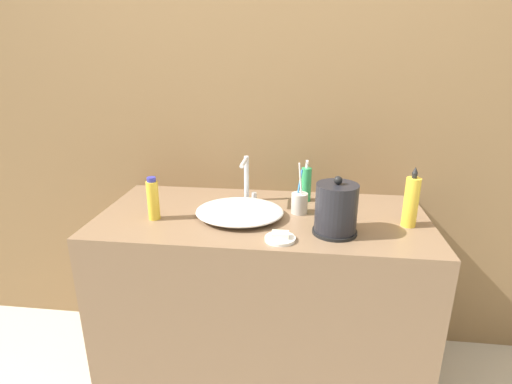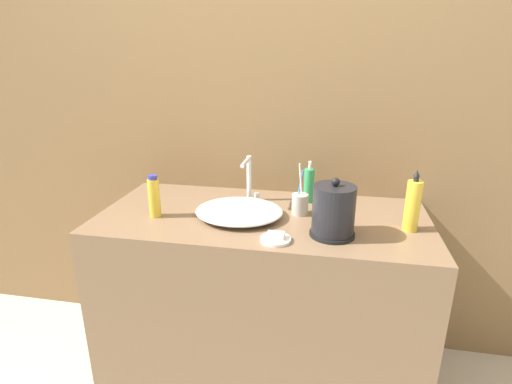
% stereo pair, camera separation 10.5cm
% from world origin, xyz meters
% --- Properties ---
extents(wall_back, '(6.00, 0.04, 2.60)m').
position_xyz_m(wall_back, '(0.00, 0.66, 1.30)').
color(wall_back, olive).
rests_on(wall_back, ground_plane).
extents(vanity_counter, '(1.37, 0.64, 0.81)m').
position_xyz_m(vanity_counter, '(0.00, 0.32, 0.41)').
color(vanity_counter, brown).
rests_on(vanity_counter, ground_plane).
extents(sink_basin, '(0.36, 0.32, 0.05)m').
position_xyz_m(sink_basin, '(-0.09, 0.28, 0.84)').
color(sink_basin, white).
rests_on(sink_basin, vanity_counter).
extents(faucet, '(0.06, 0.15, 0.21)m').
position_xyz_m(faucet, '(-0.09, 0.47, 0.93)').
color(faucet, silver).
rests_on(faucet, vanity_counter).
extents(electric_kettle, '(0.17, 0.17, 0.22)m').
position_xyz_m(electric_kettle, '(0.29, 0.17, 0.90)').
color(electric_kettle, black).
rests_on(electric_kettle, vanity_counter).
extents(toothbrush_cup, '(0.07, 0.07, 0.22)m').
position_xyz_m(toothbrush_cup, '(0.15, 0.36, 0.86)').
color(toothbrush_cup, '#B7B2A8').
rests_on(toothbrush_cup, vanity_counter).
extents(lotion_bottle, '(0.05, 0.05, 0.19)m').
position_xyz_m(lotion_bottle, '(0.18, 0.52, 0.89)').
color(lotion_bottle, '#2D9956').
rests_on(lotion_bottle, vanity_counter).
extents(shampoo_bottle, '(0.06, 0.06, 0.24)m').
position_xyz_m(shampoo_bottle, '(0.58, 0.28, 0.91)').
color(shampoo_bottle, gold).
rests_on(shampoo_bottle, vanity_counter).
extents(mouthwash_bottle, '(0.05, 0.05, 0.18)m').
position_xyz_m(mouthwash_bottle, '(-0.43, 0.22, 0.90)').
color(mouthwash_bottle, gold).
rests_on(mouthwash_bottle, vanity_counter).
extents(soap_dish, '(0.11, 0.11, 0.03)m').
position_xyz_m(soap_dish, '(0.09, 0.09, 0.82)').
color(soap_dish, white).
rests_on(soap_dish, vanity_counter).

